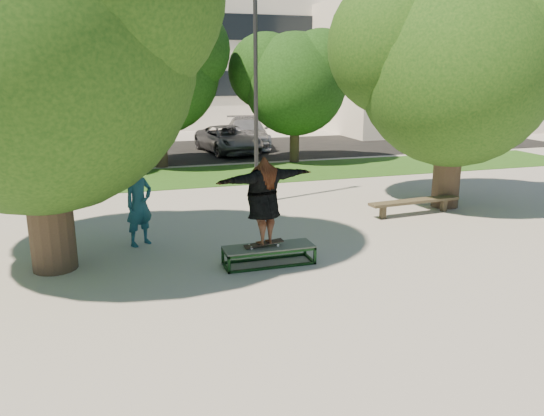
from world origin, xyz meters
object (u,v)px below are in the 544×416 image
object	(u,v)px
tree_right	(452,58)
car_silver_a	(43,141)
grind_box	(269,255)
car_dark	(95,145)
bench	(415,202)
car_silver_b	(247,133)
bystander	(139,204)
lamppost	(256,93)
tree_left	(25,31)
car_grey	(228,139)

from	to	relation	value
tree_right	car_silver_a	world-z (taller)	tree_right
grind_box	car_dark	distance (m)	14.20
bench	car_silver_b	world-z (taller)	car_silver_b
bystander	car_silver_a	world-z (taller)	bystander
bench	car_dark	bearing A→B (deg)	121.29
bench	car_silver_b	xyz separation A→B (m)	(-0.95, 14.04, 0.39)
tree_right	lamppost	bearing A→B (deg)	158.72
car_silver_a	car_silver_b	bearing A→B (deg)	4.65
tree_left	car_dark	xyz separation A→B (m)	(0.75, 12.69, -3.65)
bystander	car_silver_b	bearing A→B (deg)	33.08
bystander	car_grey	bearing A→B (deg)	35.58
car_silver_b	bench	bearing A→B (deg)	-76.14
car_silver_b	car_silver_a	bearing A→B (deg)	-168.22
lamppost	car_dark	bearing A→B (deg)	117.35
lamppost	bench	distance (m)	5.28
bench	car_silver_a	xyz separation A→B (m)	(-10.45, 13.75, 0.39)
grind_box	car_silver_a	world-z (taller)	car_silver_a
car_grey	car_silver_a	bearing A→B (deg)	163.48
tree_left	bystander	world-z (taller)	tree_left
car_dark	car_grey	distance (m)	6.09
car_dark	grind_box	bearing A→B (deg)	-69.78
car_dark	lamppost	bearing A→B (deg)	-56.24
car_dark	car_grey	size ratio (longest dim) A/B	1.03
tree_right	bystander	xyz separation A→B (m)	(-8.42, -1.05, -3.16)
tree_left	tree_right	world-z (taller)	tree_left
car_silver_a	car_dark	size ratio (longest dim) A/B	0.91
lamppost	car_silver_a	xyz separation A→B (m)	(-6.77, 11.20, -2.42)
bystander	tree_left	bearing A→B (deg)	174.10
car_grey	tree_left	bearing A→B (deg)	-123.89
car_silver_a	bystander	bearing A→B (deg)	-74.12
lamppost	car_silver_a	world-z (taller)	lamppost
car_silver_a	bench	bearing A→B (deg)	-49.90
lamppost	car_silver_a	size ratio (longest dim) A/B	1.42
tree_left	car_silver_b	size ratio (longest dim) A/B	1.40
grind_box	bystander	distance (m)	3.19
lamppost	bench	size ratio (longest dim) A/B	2.26
tree_left	car_silver_b	xyz separation A→B (m)	(8.02, 15.41, -3.68)
grind_box	car_silver_a	size ratio (longest dim) A/B	0.42
car_grey	lamppost	bearing A→B (deg)	-106.20
lamppost	bench	xyz separation A→B (m)	(3.67, -2.54, -2.81)
lamppost	grind_box	xyz separation A→B (m)	(-1.16, -4.99, -2.96)
bystander	bench	xyz separation A→B (m)	(7.17, 0.42, -0.59)
car_dark	bench	bearing A→B (deg)	-47.64
lamppost	tree_right	bearing A→B (deg)	-21.28
grind_box	car_silver_b	bearing A→B (deg)	76.75
bystander	car_silver_a	xyz separation A→B (m)	(-3.27, 14.17, -0.20)
car_silver_a	car_dark	xyz separation A→B (m)	(2.23, -2.42, 0.04)
bystander	lamppost	bearing A→B (deg)	6.63
tree_right	car_silver_b	bearing A→B (deg)	99.27
tree_left	car_grey	size ratio (longest dim) A/B	1.56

